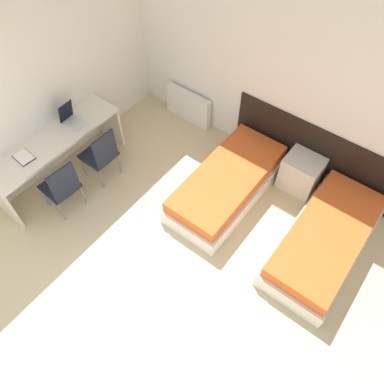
{
  "coord_description": "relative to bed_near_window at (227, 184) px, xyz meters",
  "views": [
    {
      "loc": [
        1.74,
        -0.27,
        4.4
      ],
      "look_at": [
        0.0,
        2.0,
        0.55
      ],
      "focal_mm": 35.0,
      "sensor_mm": 36.0,
      "label": 1
    }
  ],
  "objects": [
    {
      "name": "wall_left",
      "position": [
        -2.41,
        -0.8,
        1.13
      ],
      "size": [
        0.05,
        4.64,
        2.7
      ],
      "color": "white",
      "rests_on": "ground_plane"
    },
    {
      "name": "open_notebook",
      "position": [
        -2.14,
        -1.63,
        0.55
      ],
      "size": [
        0.29,
        0.22,
        0.02
      ],
      "rotation": [
        0.0,
        0.0,
        -0.08
      ],
      "color": "black",
      "rests_on": "desk"
    },
    {
      "name": "ground_plane",
      "position": [
        -0.16,
        -2.62,
        -0.22
      ],
      "size": [
        20.0,
        20.0,
        0.0
      ],
      "primitive_type": "plane",
      "color": "beige"
    },
    {
      "name": "laptop",
      "position": [
        -2.14,
        -0.8,
        0.61
      ],
      "size": [
        0.32,
        0.25,
        0.31
      ],
      "rotation": [
        0.0,
        0.0,
        0.05
      ],
      "color": "silver",
      "rests_on": "desk"
    },
    {
      "name": "chair_near_notebook",
      "position": [
        -1.61,
        -1.55,
        0.28
      ],
      "size": [
        0.45,
        0.45,
        0.91
      ],
      "rotation": [
        0.0,
        0.0,
        -0.06
      ],
      "color": "black",
      "rests_on": "ground_plane"
    },
    {
      "name": "chair_near_laptop",
      "position": [
        -1.61,
        -0.83,
        0.28
      ],
      "size": [
        0.43,
        0.43,
        0.91
      ],
      "rotation": [
        0.0,
        0.0,
        -0.01
      ],
      "color": "black",
      "rests_on": "ground_plane"
    },
    {
      "name": "wall_back",
      "position": [
        -0.16,
        1.04,
        1.13
      ],
      "size": [
        5.45,
        0.05,
        2.7
      ],
      "color": "white",
      "rests_on": "ground_plane"
    },
    {
      "name": "bed_near_door",
      "position": [
        1.5,
        0.0,
        0.0
      ],
      "size": [
        0.89,
        1.95,
        0.45
      ],
      "color": "silver",
      "rests_on": "ground_plane"
    },
    {
      "name": "headboard_panel",
      "position": [
        0.75,
        1.01,
        0.26
      ],
      "size": [
        2.48,
        0.03,
        0.95
      ],
      "color": "black",
      "rests_on": "ground_plane"
    },
    {
      "name": "radiator",
      "position": [
        -1.41,
        0.92,
        0.05
      ],
      "size": [
        0.84,
        0.12,
        0.54
      ],
      "color": "silver",
      "rests_on": "ground_plane"
    },
    {
      "name": "nightstand",
      "position": [
        0.75,
        0.76,
        0.06
      ],
      "size": [
        0.51,
        0.44,
        0.56
      ],
      "color": "beige",
      "rests_on": "ground_plane"
    },
    {
      "name": "bed_near_window",
      "position": [
        0.0,
        0.0,
        0.0
      ],
      "size": [
        0.89,
        1.95,
        0.45
      ],
      "color": "silver",
      "rests_on": "ground_plane"
    },
    {
      "name": "desk",
      "position": [
        -2.11,
        -1.19,
        0.38
      ],
      "size": [
        0.56,
        2.0,
        0.76
      ],
      "color": "beige",
      "rests_on": "ground_plane"
    }
  ]
}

